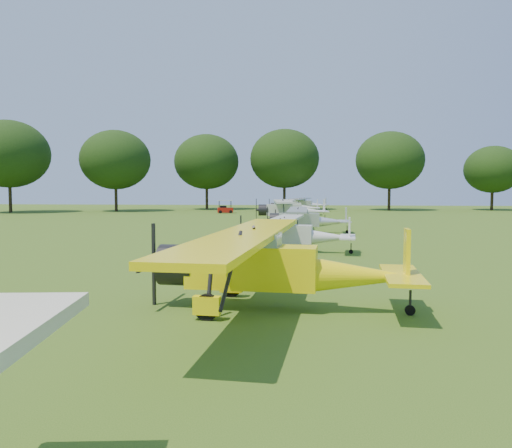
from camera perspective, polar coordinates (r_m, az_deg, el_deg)
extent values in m
plane|color=#335715|center=(23.77, 1.79, -3.95)|extent=(160.00, 160.00, 0.00)
cylinder|color=black|center=(86.41, 25.36, 2.66)|extent=(0.44, 0.44, 3.70)
ellipsoid|color=black|center=(86.46, 25.45, 5.66)|extent=(8.63, 8.63, 7.34)
cylinder|color=black|center=(80.68, 14.97, 3.13)|extent=(0.44, 0.44, 4.51)
ellipsoid|color=black|center=(80.80, 15.05, 7.04)|extent=(10.52, 10.52, 8.94)
cylinder|color=black|center=(80.31, 3.26, 3.34)|extent=(0.44, 0.44, 4.74)
ellipsoid|color=black|center=(80.45, 3.28, 7.46)|extent=(11.05, 11.05, 9.39)
cylinder|color=black|center=(81.70, -5.64, 3.25)|extent=(0.44, 0.44, 4.49)
ellipsoid|color=black|center=(81.81, -5.67, 7.09)|extent=(10.47, 10.47, 8.90)
cylinder|color=black|center=(77.47, -15.70, 3.06)|extent=(0.44, 0.44, 4.44)
ellipsoid|color=black|center=(77.58, -15.78, 7.07)|extent=(10.36, 10.36, 8.80)
cylinder|color=black|center=(78.51, -26.28, 2.93)|extent=(0.44, 0.44, 4.77)
ellipsoid|color=black|center=(78.66, -26.41, 7.18)|extent=(11.14, 11.14, 9.47)
cube|color=#FEE70A|center=(13.71, -0.51, -4.92)|extent=(3.61, 1.30, 1.16)
cone|color=#FEE70A|center=(13.52, 12.12, -5.84)|extent=(3.16, 1.21, 1.00)
cube|color=#8CA5B2|center=(13.65, -0.97, -2.38)|extent=(1.84, 1.14, 0.61)
cylinder|color=black|center=(14.24, -8.90, -4.63)|extent=(1.07, 1.22, 1.15)
cube|color=black|center=(14.49, -11.60, -4.52)|extent=(0.08, 0.14, 2.33)
cube|color=#FEE70A|center=(13.62, -0.97, -1.22)|extent=(2.42, 11.83, 0.16)
cube|color=#FEE70A|center=(13.53, 16.86, -3.55)|extent=(0.15, 0.62, 1.44)
cube|color=#FEE70A|center=(13.59, 16.35, -5.63)|extent=(1.16, 3.16, 0.10)
cylinder|color=black|center=(12.74, -5.64, -9.43)|extent=(0.68, 0.22, 0.66)
cylinder|color=black|center=(15.37, -2.84, -7.10)|extent=(0.68, 0.22, 0.66)
cylinder|color=black|center=(13.79, 17.20, -9.40)|extent=(0.27, 0.11, 0.27)
cube|color=silver|center=(26.05, 3.22, -1.15)|extent=(2.97, 1.11, 0.95)
cone|color=silver|center=(25.84, 8.61, -1.53)|extent=(2.60, 1.04, 0.82)
cube|color=#8CA5B2|center=(26.02, 3.03, -0.06)|extent=(1.52, 0.96, 0.50)
cylinder|color=black|center=(26.34, -0.49, -1.09)|extent=(0.90, 1.01, 0.94)
cube|color=black|center=(26.46, -1.74, -1.07)|extent=(0.06, 0.11, 1.90)
cube|color=silver|center=(26.00, 3.03, 0.44)|extent=(2.16, 9.69, 0.13)
cube|color=silver|center=(25.78, 10.63, -0.56)|extent=(0.13, 0.50, 1.18)
cube|color=silver|center=(25.81, 10.42, -1.46)|extent=(0.99, 2.60, 0.08)
cylinder|color=black|center=(25.11, 1.22, -2.90)|extent=(0.55, 0.19, 0.54)
cylinder|color=black|center=(27.34, 2.04, -2.34)|extent=(0.55, 0.19, 0.54)
cylinder|color=black|center=(25.90, 10.80, -3.12)|extent=(0.22, 0.09, 0.22)
cube|color=silver|center=(37.73, 4.96, 0.49)|extent=(3.02, 0.91, 0.99)
cone|color=silver|center=(37.79, 8.82, 0.25)|extent=(2.64, 0.86, 0.85)
cube|color=#8CA5B2|center=(37.70, 4.82, 1.28)|extent=(1.51, 0.87, 0.52)
cylinder|color=black|center=(37.80, 2.24, 0.51)|extent=(0.85, 0.98, 0.98)
cube|color=black|center=(37.84, 1.32, 0.52)|extent=(0.06, 0.11, 1.98)
cube|color=silver|center=(37.69, 4.82, 1.64)|extent=(1.41, 9.99, 0.13)
cube|color=silver|center=(37.82, 10.25, 0.95)|extent=(0.10, 0.52, 1.22)
cube|color=silver|center=(37.84, 10.10, 0.31)|extent=(0.81, 2.64, 0.08)
cylinder|color=black|center=(36.62, 3.75, -0.72)|extent=(0.57, 0.15, 0.57)
cylinder|color=black|center=(38.97, 3.87, -0.43)|extent=(0.57, 0.15, 0.57)
cylinder|color=black|center=(37.91, 10.37, -0.87)|extent=(0.23, 0.08, 0.23)
cube|color=silver|center=(51.05, 3.20, 1.61)|extent=(3.62, 1.38, 1.16)
cone|color=silver|center=(51.28, 6.54, 1.41)|extent=(3.18, 1.29, 1.00)
cube|color=#8CA5B2|center=(51.02, 3.08, 2.29)|extent=(1.86, 1.18, 0.61)
cylinder|color=black|center=(51.00, 0.84, 1.61)|extent=(1.10, 1.24, 1.15)
cube|color=black|center=(51.00, 0.03, 1.61)|extent=(0.08, 0.14, 2.32)
cube|color=silver|center=(51.02, 3.08, 2.60)|extent=(2.71, 11.83, 0.15)
cube|color=silver|center=(51.39, 7.77, 2.02)|extent=(0.17, 0.62, 1.44)
cube|color=silver|center=(51.39, 7.64, 1.47)|extent=(1.23, 3.17, 0.10)
cylinder|color=black|center=(49.68, 2.25, 0.59)|extent=(0.68, 0.24, 0.66)
cylinder|color=black|center=(52.44, 2.16, 0.77)|extent=(0.68, 0.24, 0.66)
cylinder|color=black|center=(51.47, 7.88, 0.45)|extent=(0.27, 0.11, 0.27)
cube|color=silver|center=(64.00, 3.76, 1.97)|extent=(3.15, 0.97, 1.03)
cone|color=silver|center=(63.92, 6.13, 1.82)|extent=(2.76, 0.91, 0.88)
cube|color=#8CA5B2|center=(63.99, 3.67, 2.45)|extent=(1.58, 0.92, 0.54)
cylinder|color=black|center=(64.12, 2.09, 1.98)|extent=(0.89, 1.03, 1.02)
cube|color=black|center=(64.17, 1.53, 1.98)|extent=(0.06, 0.12, 2.06)
cube|color=silver|center=(63.98, 3.67, 2.67)|extent=(1.54, 10.41, 0.14)
cube|color=silver|center=(63.91, 7.01, 2.25)|extent=(0.10, 0.54, 1.28)
cube|color=silver|center=(63.92, 6.92, 1.86)|extent=(0.86, 2.76, 0.09)
cylinder|color=black|center=(62.85, 2.98, 1.26)|extent=(0.59, 0.16, 0.59)
cylinder|color=black|center=(65.29, 3.12, 1.37)|extent=(0.59, 0.16, 0.59)
cylinder|color=black|center=(63.96, 7.09, 1.13)|extent=(0.24, 0.08, 0.24)
cube|color=silver|center=(75.47, 5.21, 2.28)|extent=(3.31, 1.48, 1.05)
cone|color=silver|center=(75.02, 7.23, 2.14)|extent=(2.90, 1.36, 0.90)
cube|color=#8CA5B2|center=(75.47, 5.14, 2.70)|extent=(1.73, 1.18, 0.55)
cylinder|color=black|center=(75.84, 3.80, 2.30)|extent=(1.06, 1.18, 1.04)
cube|color=black|center=(75.98, 3.32, 2.30)|extent=(0.08, 0.13, 2.09)
cube|color=silver|center=(75.47, 5.14, 2.89)|extent=(3.24, 10.66, 0.14)
cube|color=silver|center=(74.86, 7.99, 2.51)|extent=(0.19, 0.56, 1.30)
cube|color=silver|center=(74.89, 7.91, 2.17)|extent=(1.31, 2.90, 0.09)
cylinder|color=black|center=(74.42, 4.42, 1.69)|extent=(0.62, 0.26, 0.60)
cylinder|color=black|center=(76.87, 4.79, 1.76)|extent=(0.62, 0.26, 0.60)
cylinder|color=black|center=(74.89, 8.05, 1.54)|extent=(0.25, 0.12, 0.24)
cube|color=#AA170C|center=(68.78, -3.55, 1.61)|extent=(2.31, 1.65, 0.66)
cube|color=black|center=(68.74, -3.79, 1.92)|extent=(1.10, 1.23, 0.43)
cube|color=silver|center=(68.74, -3.56, 2.69)|extent=(2.24, 1.72, 0.08)
cylinder|color=black|center=(68.14, -4.09, 1.40)|extent=(0.44, 0.24, 0.42)
cylinder|color=black|center=(69.30, -4.18, 1.44)|extent=(0.44, 0.24, 0.42)
cylinder|color=black|center=(68.29, -2.91, 1.41)|extent=(0.44, 0.24, 0.42)
cylinder|color=black|center=(69.45, -3.02, 1.45)|extent=(0.44, 0.24, 0.42)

